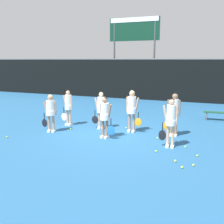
{
  "coord_description": "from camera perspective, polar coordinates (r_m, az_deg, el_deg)",
  "views": [
    {
      "loc": [
        3.93,
        -9.64,
        3.02
      ],
      "look_at": [
        0.02,
        0.14,
        0.91
      ],
      "focal_mm": 42.0,
      "sensor_mm": 36.0,
      "label": 1
    }
  ],
  "objects": [
    {
      "name": "player_6",
      "position": [
        10.66,
        13.41,
        0.32
      ],
      "size": [
        0.64,
        0.36,
        1.75
      ],
      "rotation": [
        0.0,
        0.0,
        0.0
      ],
      "color": "#8C664C",
      "rests_on": "ground_plane"
    },
    {
      "name": "ground_plane",
      "position": [
        10.84,
        -0.4,
        -4.87
      ],
      "size": [
        140.0,
        140.0,
        0.0
      ],
      "primitive_type": "plane",
      "color": "#235684"
    },
    {
      "name": "player_3",
      "position": [
        12.28,
        -9.5,
        1.47
      ],
      "size": [
        0.62,
        0.33,
        1.65
      ],
      "rotation": [
        0.0,
        0.0,
        -0.13
      ],
      "color": "tan",
      "rests_on": "ground_plane"
    },
    {
      "name": "tennis_ball_6",
      "position": [
        11.68,
        -8.98,
        -3.65
      ],
      "size": [
        0.07,
        0.07,
        0.07
      ],
      "primitive_type": "sphere",
      "color": "#CCE033",
      "rests_on": "ground_plane"
    },
    {
      "name": "tennis_ball_5",
      "position": [
        7.82,
        15.0,
        -11.55
      ],
      "size": [
        0.07,
        0.07,
        0.07
      ],
      "primitive_type": "sphere",
      "color": "#CCE033",
      "rests_on": "ground_plane"
    },
    {
      "name": "tennis_ball_0",
      "position": [
        11.14,
        -21.9,
        -5.08
      ],
      "size": [
        0.07,
        0.07,
        0.07
      ],
      "primitive_type": "sphere",
      "color": "#CCE033",
      "rests_on": "ground_plane"
    },
    {
      "name": "bench_courtside",
      "position": [
        14.26,
        22.82,
        -0.3
      ],
      "size": [
        1.77,
        0.46,
        0.43
      ],
      "rotation": [
        0.0,
        0.0,
        0.06
      ],
      "color": "#19472D",
      "rests_on": "ground_plane"
    },
    {
      "name": "tennis_ball_11",
      "position": [
        8.22,
        13.61,
        -10.32
      ],
      "size": [
        0.07,
        0.07,
        0.07
      ],
      "primitive_type": "sphere",
      "color": "#CCE033",
      "rests_on": "ground_plane"
    },
    {
      "name": "scoreboard",
      "position": [
        21.67,
        4.81,
        16.32
      ],
      "size": [
        4.08,
        0.15,
        6.27
      ],
      "color": "#515156",
      "rests_on": "ground_plane"
    },
    {
      "name": "tennis_ball_10",
      "position": [
        9.58,
        15.69,
        -7.3
      ],
      "size": [
        0.07,
        0.07,
        0.07
      ],
      "primitive_type": "sphere",
      "color": "#CCE033",
      "rests_on": "ground_plane"
    },
    {
      "name": "fence_windscreen",
      "position": [
        19.9,
        10.39,
        6.96
      ],
      "size": [
        60.0,
        0.08,
        3.12
      ],
      "color": "black",
      "rests_on": "ground_plane"
    },
    {
      "name": "player_0",
      "position": [
        11.3,
        -13.22,
        0.47
      ],
      "size": [
        0.67,
        0.41,
        1.6
      ],
      "rotation": [
        0.0,
        0.0,
        0.21
      ],
      "color": "tan",
      "rests_on": "ground_plane"
    },
    {
      "name": "tennis_ball_4",
      "position": [
        12.76,
        -3.85,
        -2.25
      ],
      "size": [
        0.07,
        0.07,
        0.07
      ],
      "primitive_type": "sphere",
      "color": "#CCE033",
      "rests_on": "ground_plane"
    },
    {
      "name": "tennis_ball_7",
      "position": [
        8.85,
        18.05,
        -9.02
      ],
      "size": [
        0.06,
        0.06,
        0.06
      ],
      "primitive_type": "sphere",
      "color": "#CCE033",
      "rests_on": "ground_plane"
    },
    {
      "name": "player_4",
      "position": [
        11.53,
        -2.42,
        0.99
      ],
      "size": [
        0.65,
        0.37,
        1.64
      ],
      "rotation": [
        0.0,
        0.0,
        0.18
      ],
      "color": "tan",
      "rests_on": "ground_plane"
    },
    {
      "name": "tennis_ball_8",
      "position": [
        8.92,
        9.56,
        -8.42
      ],
      "size": [
        0.07,
        0.07,
        0.07
      ],
      "primitive_type": "sphere",
      "color": "#CCE033",
      "rests_on": "ground_plane"
    },
    {
      "name": "tennis_ball_3",
      "position": [
        10.36,
        9.88,
        -5.62
      ],
      "size": [
        0.07,
        0.07,
        0.07
      ],
      "primitive_type": "sphere",
      "color": "#CCE033",
      "rests_on": "ground_plane"
    },
    {
      "name": "player_2",
      "position": [
        9.25,
        12.69,
        -1.49
      ],
      "size": [
        0.63,
        0.36,
        1.73
      ],
      "rotation": [
        0.0,
        0.0,
        0.05
      ],
      "color": "tan",
      "rests_on": "ground_plane"
    },
    {
      "name": "tennis_ball_9",
      "position": [
        11.65,
        13.7,
        -3.88
      ],
      "size": [
        0.07,
        0.07,
        0.07
      ],
      "primitive_type": "sphere",
      "color": "#CCE033",
      "rests_on": "ground_plane"
    },
    {
      "name": "player_5",
      "position": [
        11.0,
        4.36,
        1.04
      ],
      "size": [
        0.68,
        0.4,
        1.77
      ],
      "rotation": [
        0.0,
        0.0,
        0.01
      ],
      "color": "tan",
      "rests_on": "ground_plane"
    },
    {
      "name": "tennis_ball_2",
      "position": [
        8.06,
        17.31,
        -10.98
      ],
      "size": [
        0.07,
        0.07,
        0.07
      ],
      "primitive_type": "sphere",
      "color": "#CCE033",
      "rests_on": "ground_plane"
    },
    {
      "name": "tennis_ball_1",
      "position": [
        11.73,
        3.08,
        -3.47
      ],
      "size": [
        0.06,
        0.06,
        0.06
      ],
      "primitive_type": "sphere",
      "color": "#CCE033",
      "rests_on": "ground_plane"
    },
    {
      "name": "player_1",
      "position": [
        10.12,
        -1.51,
        -0.52
      ],
      "size": [
        0.66,
        0.38,
        1.62
      ],
      "rotation": [
        0.0,
        0.0,
        -0.16
      ],
      "color": "#8C664C",
      "rests_on": "ground_plane"
    }
  ]
}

